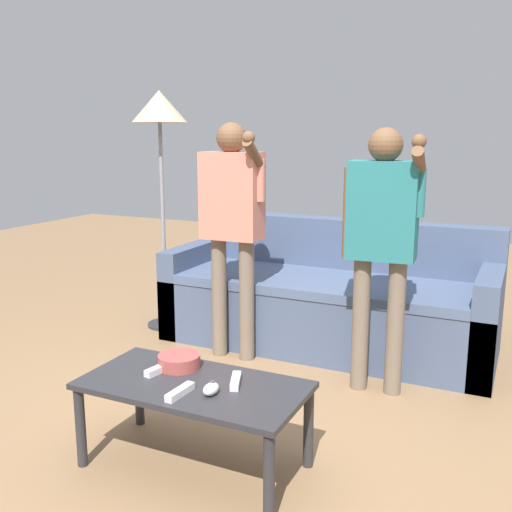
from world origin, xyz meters
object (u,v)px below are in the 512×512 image
object	(u,v)px
snack_bowl	(179,361)
game_remote_wand_near	(159,369)
game_remote_nunchuk	(211,389)
floor_lamp	(160,120)
couch	(328,301)
player_left	(232,213)
player_right	(382,230)
coffee_table	(194,394)
game_remote_wand_spare	(180,392)
game_remote_wand_far	(236,381)

from	to	relation	value
snack_bowl	game_remote_wand_near	xyz separation A→B (m)	(-0.05, -0.09, -0.01)
game_remote_nunchuk	floor_lamp	size ratio (longest dim) A/B	0.05
couch	player_left	size ratio (longest dim) A/B	1.47
player_right	player_left	xyz separation A→B (m)	(-0.96, 0.11, 0.02)
floor_lamp	player_left	size ratio (longest dim) A/B	1.15
coffee_table	game_remote_nunchuk	size ratio (longest dim) A/B	10.89
coffee_table	game_remote_wand_spare	distance (m)	0.15
snack_bowl	floor_lamp	world-z (taller)	floor_lamp
game_remote_wand_far	game_remote_wand_spare	world-z (taller)	same
coffee_table	floor_lamp	xyz separation A→B (m)	(-1.19, 1.55, 1.18)
game_remote_nunchuk	player_right	bearing A→B (deg)	71.23
player_right	game_remote_wand_far	size ratio (longest dim) A/B	9.59
couch	game_remote_wand_near	world-z (taller)	couch
coffee_table	game_remote_wand_far	size ratio (longest dim) A/B	6.31
couch	game_remote_nunchuk	distance (m)	1.79
couch	snack_bowl	bearing A→B (deg)	-96.23
game_remote_nunchuk	game_remote_wand_far	distance (m)	0.14
game_remote_nunchuk	player_left	distance (m)	1.49
coffee_table	floor_lamp	world-z (taller)	floor_lamp
coffee_table	game_remote_nunchuk	xyz separation A→B (m)	(0.13, -0.07, 0.07)
snack_bowl	game_remote_wand_near	distance (m)	0.10
snack_bowl	game_remote_wand_far	xyz separation A→B (m)	(0.31, -0.05, -0.01)
coffee_table	floor_lamp	bearing A→B (deg)	127.56
floor_lamp	coffee_table	bearing A→B (deg)	-52.44
game_remote_wand_near	game_remote_wand_spare	size ratio (longest dim) A/B	0.98
couch	floor_lamp	world-z (taller)	floor_lamp
game_remote_wand_near	game_remote_wand_far	distance (m)	0.36
coffee_table	game_remote_wand_far	distance (m)	0.19
game_remote_nunchuk	game_remote_wand_spare	world-z (taller)	game_remote_nunchuk
coffee_table	floor_lamp	distance (m)	2.28
player_left	game_remote_wand_near	xyz separation A→B (m)	(0.25, -1.18, -0.54)
couch	floor_lamp	size ratio (longest dim) A/B	1.27
game_remote_wand_near	player_left	bearing A→B (deg)	101.94
coffee_table	snack_bowl	world-z (taller)	snack_bowl
snack_bowl	player_left	distance (m)	1.25
couch	coffee_table	distance (m)	1.72
player_right	game_remote_wand_near	size ratio (longest dim) A/B	9.18
coffee_table	game_remote_wand_spare	bearing A→B (deg)	-82.80
floor_lamp	player_right	xyz separation A→B (m)	(1.71, -0.45, -0.60)
game_remote_nunchuk	player_left	xyz separation A→B (m)	(-0.57, 1.28, 0.53)
couch	coffee_table	world-z (taller)	couch
coffee_table	game_remote_wand_spare	world-z (taller)	game_remote_wand_spare
snack_bowl	player_left	bearing A→B (deg)	105.26
game_remote_wand_near	coffee_table	bearing A→B (deg)	-8.97
couch	snack_bowl	xyz separation A→B (m)	(-0.18, -1.60, 0.12)
floor_lamp	game_remote_wand_near	xyz separation A→B (m)	(1.00, -1.52, -1.11)
snack_bowl	game_remote_wand_near	bearing A→B (deg)	-119.79
couch	game_remote_wand_near	distance (m)	1.71
coffee_table	game_remote_wand_near	xyz separation A→B (m)	(-0.19, 0.03, 0.07)
couch	player_left	bearing A→B (deg)	-132.81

